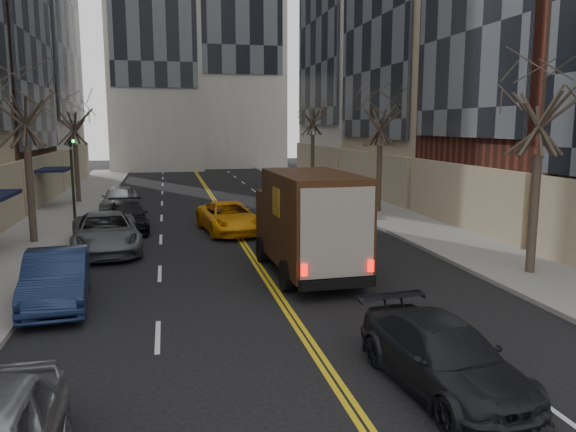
% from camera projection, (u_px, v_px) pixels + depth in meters
% --- Properties ---
extents(sidewalk_left, '(4.00, 66.00, 0.15)m').
position_uv_depth(sidewalk_left, '(59.00, 217.00, 30.76)').
color(sidewalk_left, slate).
rests_on(sidewalk_left, ground).
extents(sidewalk_right, '(4.00, 66.00, 0.15)m').
position_uv_depth(sidewalk_right, '(369.00, 207.00, 34.54)').
color(sidewalk_right, slate).
rests_on(sidewalk_right, ground).
extents(tree_lf_mid, '(3.20, 3.20, 8.91)m').
position_uv_depth(tree_lf_mid, '(23.00, 87.00, 23.00)').
color(tree_lf_mid, '#382D23').
rests_on(tree_lf_mid, sidewalk_left).
extents(tree_lf_far, '(3.20, 3.20, 8.12)m').
position_uv_depth(tree_lf_far, '(73.00, 110.00, 35.63)').
color(tree_lf_far, '#382D23').
rests_on(tree_lf_far, sidewalk_left).
extents(tree_rt_near, '(3.20, 3.20, 8.71)m').
position_uv_depth(tree_rt_near, '(543.00, 82.00, 18.04)').
color(tree_rt_near, '#382D23').
rests_on(tree_rt_near, sidewalk_right).
extents(tree_rt_mid, '(3.20, 3.20, 8.32)m').
position_uv_depth(tree_rt_mid, '(381.00, 105.00, 31.59)').
color(tree_rt_mid, '#382D23').
rests_on(tree_rt_mid, sidewalk_right).
extents(tree_rt_far, '(3.20, 3.20, 9.11)m').
position_uv_depth(tree_rt_far, '(313.00, 104.00, 45.96)').
color(tree_rt_far, '#382D23').
rests_on(tree_rt_far, sidewalk_right).
extents(traffic_signal, '(0.29, 0.26, 4.70)m').
position_uv_depth(traffic_signal, '(72.00, 175.00, 25.83)').
color(traffic_signal, black).
rests_on(traffic_signal, sidewalk_left).
extents(ups_truck, '(2.80, 6.53, 3.53)m').
position_uv_depth(ups_truck, '(308.00, 223.00, 19.00)').
color(ups_truck, black).
rests_on(ups_truck, ground).
extents(observer_sedan, '(2.25, 4.75, 1.34)m').
position_uv_depth(observer_sedan, '(443.00, 356.00, 10.81)').
color(observer_sedan, black).
rests_on(observer_sedan, ground).
extents(taxi, '(3.04, 5.44, 1.44)m').
position_uv_depth(taxi, '(229.00, 217.00, 26.73)').
color(taxi, orange).
rests_on(taxi, ground).
extents(pedestrian, '(0.49, 0.64, 1.58)m').
position_uv_depth(pedestrian, '(306.00, 233.00, 22.41)').
color(pedestrian, black).
rests_on(pedestrian, ground).
extents(parked_lf_b, '(2.09, 4.85, 1.55)m').
position_uv_depth(parked_lf_b, '(57.00, 279.00, 15.86)').
color(parked_lf_b, '#131E3E').
rests_on(parked_lf_b, ground).
extents(parked_lf_c, '(3.27, 5.91, 1.57)m').
position_uv_depth(parked_lf_c, '(105.00, 233.00, 22.64)').
color(parked_lf_c, '#52565B').
rests_on(parked_lf_c, ground).
extents(parked_lf_d, '(2.38, 4.95, 1.39)m').
position_uv_depth(parked_lf_d, '(127.00, 217.00, 27.11)').
color(parked_lf_d, black).
rests_on(parked_lf_d, ground).
extents(parked_lf_e, '(2.14, 4.57, 1.51)m').
position_uv_depth(parked_lf_e, '(119.00, 199.00, 33.31)').
color(parked_lf_e, '#AAAEB2').
rests_on(parked_lf_e, ground).
extents(parked_rt_a, '(2.30, 4.97, 1.58)m').
position_uv_depth(parked_rt_a, '(334.00, 200.00, 32.41)').
color(parked_rt_a, '#54575D').
rests_on(parked_rt_a, ground).
extents(parked_rt_b, '(2.24, 4.68, 1.29)m').
position_uv_depth(parked_rt_b, '(326.00, 199.00, 34.12)').
color(parked_rt_b, '#929599').
rests_on(parked_rt_b, ground).
extents(parked_rt_c, '(2.39, 4.71, 1.31)m').
position_uv_depth(parked_rt_c, '(286.00, 180.00, 45.24)').
color(parked_rt_c, black).
rests_on(parked_rt_c, ground).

